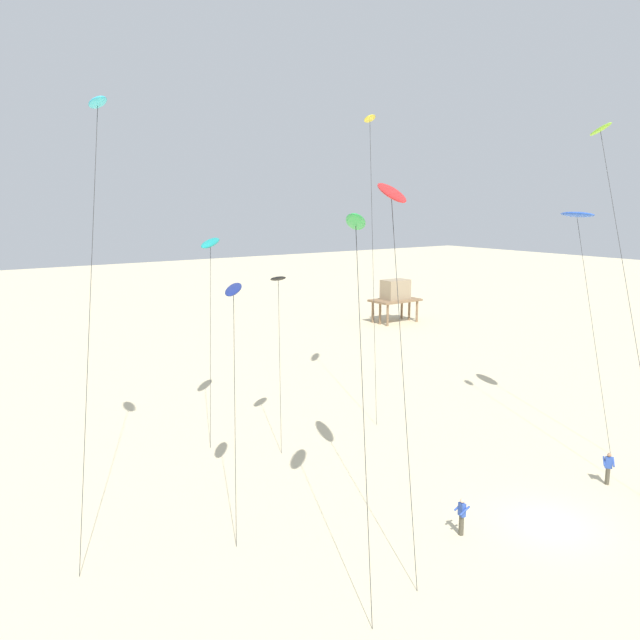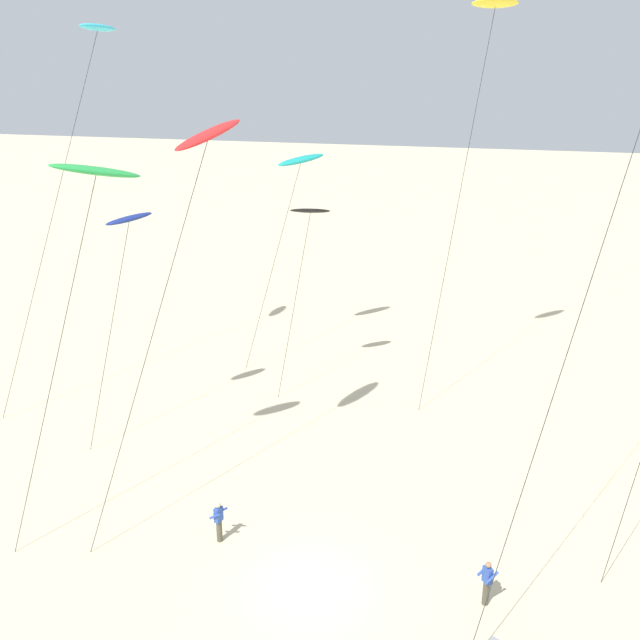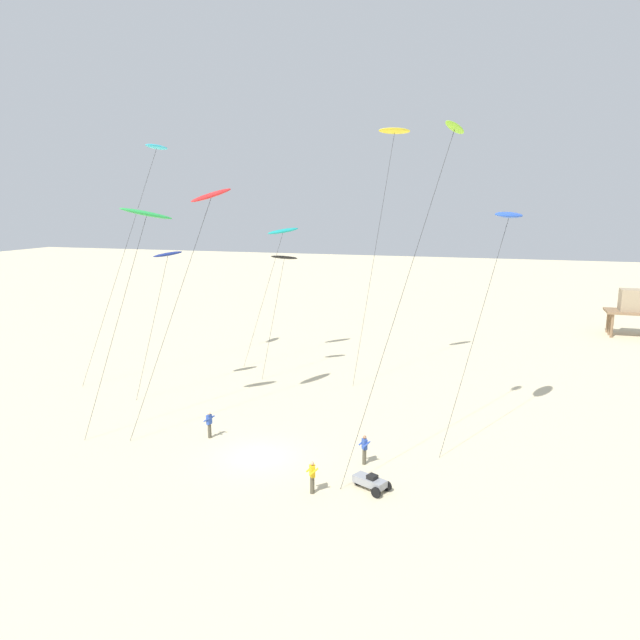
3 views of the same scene
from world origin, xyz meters
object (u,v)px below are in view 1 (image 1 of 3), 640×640
at_px(kite_navy, 234,292).
at_px(kite_black, 278,280).
at_px(stilt_house, 395,293).
at_px(kite_blue, 577,215).
at_px(kite_flyer_nearest, 608,468).
at_px(kite_teal, 210,244).
at_px(kite_red, 391,195).
at_px(kite_cyan, 97,107).
at_px(kite_green, 356,224).
at_px(kite_lime, 602,138).
at_px(kite_flyer_furthest, 462,515).
at_px(kite_yellow, 370,121).

xyz_separation_m(kite_navy, kite_black, (6.43, 6.85, -0.63)).
bearing_deg(stilt_house, kite_blue, -113.25).
height_order(kite_flyer_nearest, stilt_house, stilt_house).
height_order(kite_teal, kite_black, kite_teal).
distance_m(kite_red, kite_cyan, 13.57).
distance_m(kite_red, kite_teal, 15.80).
bearing_deg(kite_cyan, kite_navy, -53.91).
bearing_deg(stilt_house, kite_green, -133.62).
bearing_deg(kite_cyan, kite_flyer_nearest, -33.28).
bearing_deg(kite_teal, stilt_house, 30.50).
bearing_deg(kite_black, stilt_house, 38.11).
relative_size(kite_lime, kite_green, 1.33).
distance_m(kite_blue, kite_flyer_furthest, 21.63).
bearing_deg(kite_green, kite_lime, 4.89).
bearing_deg(kite_black, kite_cyan, -170.88).
bearing_deg(kite_navy, stilt_house, 39.80).
xyz_separation_m(kite_blue, kite_lime, (-3.18, -3.20, 4.24)).
xyz_separation_m(kite_red, kite_cyan, (-9.42, 8.99, 3.85)).
bearing_deg(kite_cyan, stilt_house, 32.15).
distance_m(kite_flyer_furthest, stilt_house, 48.87).
xyz_separation_m(kite_blue, kite_flyer_furthest, (-16.58, -6.37, -12.35)).
distance_m(kite_green, stilt_house, 51.56).
relative_size(kite_lime, kite_flyer_nearest, 10.99).
bearing_deg(kite_black, kite_lime, -38.66).
relative_size(kite_blue, kite_navy, 1.28).
distance_m(kite_teal, stilt_house, 38.67).
relative_size(kite_green, kite_navy, 1.30).
bearing_deg(kite_flyer_nearest, kite_red, 158.15).
xyz_separation_m(kite_lime, kite_black, (-13.80, 11.03, -7.85)).
distance_m(kite_blue, kite_lime, 6.19).
distance_m(kite_green, kite_cyan, 13.41).
bearing_deg(kite_lime, kite_black, 141.34).
height_order(kite_lime, kite_teal, kite_lime).
height_order(kite_red, kite_blue, kite_red).
xyz_separation_m(kite_flyer_furthest, stilt_house, (30.28, 38.27, 2.58)).
bearing_deg(kite_flyer_furthest, kite_black, 91.59).
bearing_deg(kite_lime, kite_green, -175.11).
height_order(kite_navy, kite_yellow, kite_yellow).
bearing_deg(kite_blue, kite_red, -171.06).
height_order(kite_green, kite_cyan, kite_cyan).
height_order(kite_flyer_nearest, kite_flyer_furthest, same).
bearing_deg(kite_yellow, kite_flyer_nearest, -83.88).
bearing_deg(kite_black, kite_red, -94.36).
bearing_deg(kite_teal, kite_red, -85.91).
relative_size(kite_blue, kite_teal, 1.13).
distance_m(kite_lime, kite_yellow, 14.26).
bearing_deg(kite_teal, kite_blue, -33.92).
relative_size(kite_blue, kite_flyer_furthest, 8.12).
height_order(kite_red, kite_flyer_furthest, kite_red).
height_order(kite_red, kite_yellow, kite_yellow).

